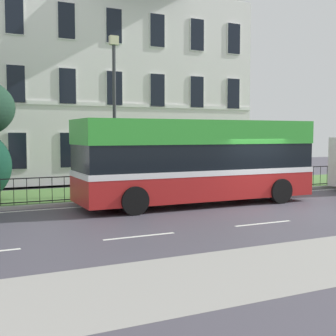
% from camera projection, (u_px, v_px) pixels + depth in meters
% --- Properties ---
extents(ground_plane, '(60.00, 56.00, 0.18)m').
position_uv_depth(ground_plane, '(262.00, 207.00, 17.03)').
color(ground_plane, '#433F4A').
extents(georgian_townhouse, '(15.07, 10.07, 12.14)m').
position_uv_depth(georgian_townhouse, '(107.00, 78.00, 28.77)').
color(georgian_townhouse, white).
rests_on(georgian_townhouse, ground_plane).
extents(iron_verge_railing, '(18.76, 0.04, 0.97)m').
position_uv_depth(iron_verge_railing, '(187.00, 182.00, 19.56)').
color(iron_verge_railing, black).
rests_on(iron_verge_railing, ground_plane).
extents(single_decker_bus, '(9.23, 2.79, 3.19)m').
position_uv_depth(single_decker_bus, '(197.00, 160.00, 17.45)').
color(single_decker_bus, '#B11F1E').
rests_on(single_decker_bus, ground_plane).
extents(street_lamp_post, '(0.36, 0.24, 6.53)m').
position_uv_depth(street_lamp_post, '(114.00, 105.00, 18.77)').
color(street_lamp_post, '#333338').
rests_on(street_lamp_post, ground_plane).
extents(litter_bin, '(0.52, 0.52, 1.12)m').
position_uv_depth(litter_bin, '(180.00, 179.00, 20.25)').
color(litter_bin, '#23472D').
rests_on(litter_bin, ground_plane).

